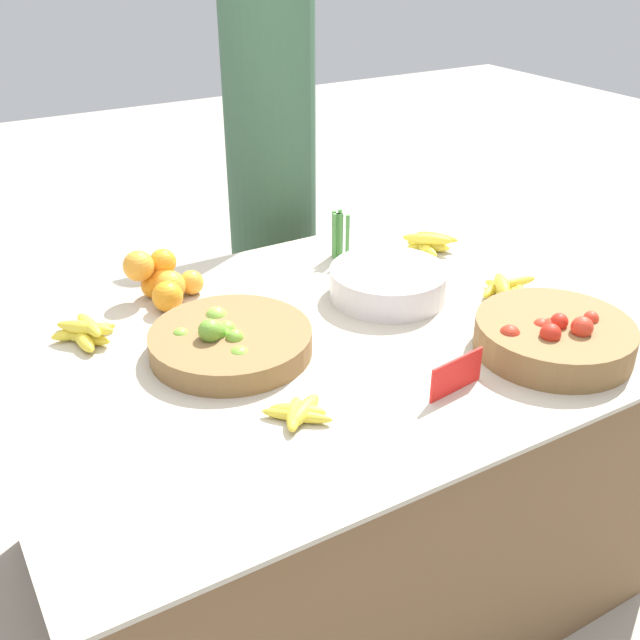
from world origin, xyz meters
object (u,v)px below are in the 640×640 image
(metal_bowl, at_px, (388,283))
(price_sign, at_px, (456,375))
(vendor_person, at_px, (272,201))
(lime_bowl, at_px, (230,341))
(tomato_basket, at_px, (553,337))

(metal_bowl, bearing_deg, price_sign, -106.77)
(price_sign, xyz_separation_m, vendor_person, (0.20, 1.26, -0.03))
(lime_bowl, relative_size, metal_bowl, 1.22)
(lime_bowl, relative_size, tomato_basket, 1.04)
(lime_bowl, height_order, tomato_basket, tomato_basket)
(tomato_basket, xyz_separation_m, metal_bowl, (-0.17, 0.44, -0.00))
(price_sign, bearing_deg, vendor_person, 73.19)
(lime_bowl, xyz_separation_m, vendor_person, (0.56, 0.86, -0.02))
(lime_bowl, distance_m, tomato_basket, 0.77)
(metal_bowl, height_order, vendor_person, vendor_person)
(price_sign, distance_m, vendor_person, 1.27)
(tomato_basket, bearing_deg, metal_bowl, 111.18)
(tomato_basket, height_order, vendor_person, vendor_person)
(tomato_basket, bearing_deg, lime_bowl, 150.00)
(tomato_basket, bearing_deg, price_sign, -177.59)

